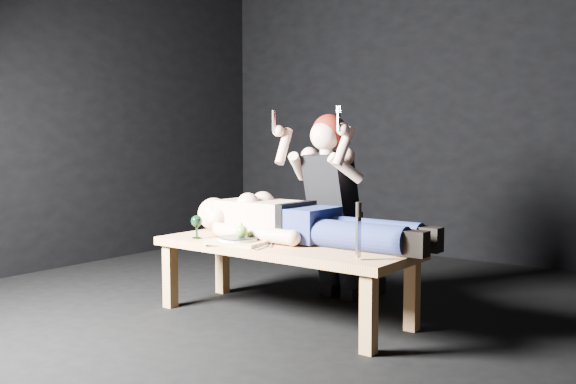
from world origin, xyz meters
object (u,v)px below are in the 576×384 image
Objects in this scene: lying_man at (304,218)px; goblet at (197,227)px; carving_knife at (358,231)px; kneeling_woman at (338,205)px; table at (283,281)px; serving_tray at (238,242)px.

lying_man reaches higher than goblet.
lying_man is 0.65m from carving_knife.
kneeling_woman reaches higher than goblet.
kneeling_woman is 0.95m from goblet.
kneeling_woman is at bearing 128.63° from carving_knife.
carving_knife is at bearing -43.83° from kneeling_woman.
table is at bearing 163.85° from carving_knife.
carving_knife reaches higher than serving_tray.
serving_tray is at bearing 179.76° from carving_knife.
kneeling_woman reaches higher than carving_knife.
carving_knife is (0.56, -0.33, 0.01)m from lying_man.
goblet is at bearing -160.68° from table.
table is 0.75m from carving_knife.
serving_tray is (-0.20, -0.17, 0.24)m from table.
goblet is at bearing -179.68° from carving_knife.
serving_tray is 1.14× the size of carving_knife.
table is at bearing -110.09° from lying_man.
serving_tray is 0.83m from carving_knife.
kneeling_woman is at bearing 89.01° from table.
table is 0.64m from goblet.
kneeling_woman reaches higher than serving_tray.
table is 0.71m from kneeling_woman.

